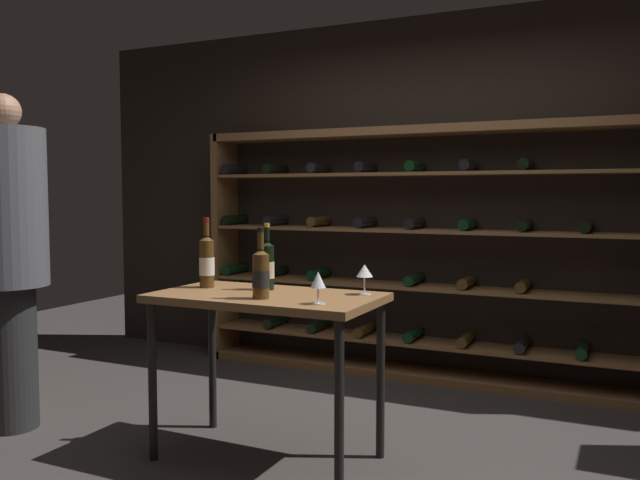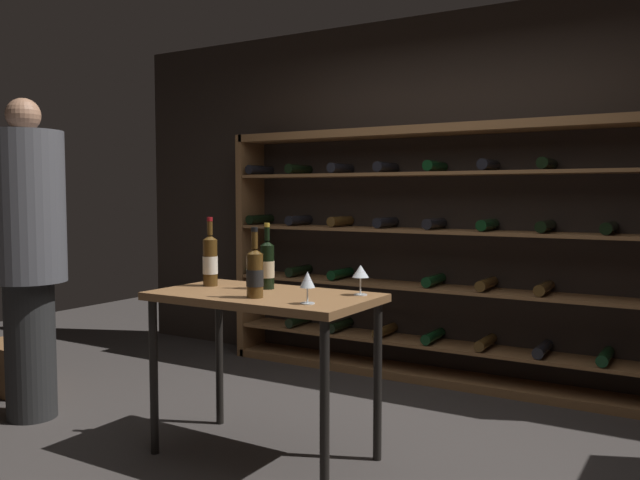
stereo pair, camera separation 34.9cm
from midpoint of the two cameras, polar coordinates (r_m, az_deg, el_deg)
The scene contains 11 objects.
ground_plane at distance 3.53m, azimuth 3.96°, elevation -18.61°, with size 9.74×9.74×0.00m, color #383330.
back_wall at distance 5.00m, azimuth 13.88°, elevation 3.64°, with size 6.00×0.10×2.67m, color black.
wine_rack at distance 4.86m, azimuth 11.73°, elevation -1.27°, with size 3.35×0.32×1.84m.
tasting_table at distance 3.39m, azimuth -1.90°, elevation -6.23°, with size 1.13×0.63×0.85m.
person_host_in_suit at distance 4.24m, azimuth -21.78°, elevation -0.28°, with size 0.45×0.45×1.92m.
wine_crate at distance 5.05m, azimuth -22.98°, elevation -9.94°, with size 0.48×0.34×0.33m, color brown.
wine_bottle_red_label at distance 3.64m, azimuth -6.74°, elevation -1.76°, with size 0.08×0.08×0.38m.
wine_bottle_green_slim at distance 3.50m, azimuth -1.73°, elevation -2.14°, with size 0.08×0.08×0.35m.
wine_bottle_black_capsule at distance 3.20m, azimuth -2.54°, elevation -2.84°, with size 0.08×0.08×0.34m.
wine_glass_stemmed_center at distance 3.03m, azimuth 2.22°, elevation -3.59°, with size 0.07×0.07×0.15m.
wine_glass_stemmed_left at distance 3.30m, azimuth 6.54°, elevation -2.82°, with size 0.08×0.08×0.15m.
Camera 2 is at (1.64, -2.82, 1.36)m, focal length 37.18 mm.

